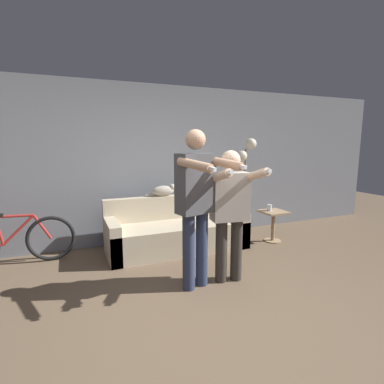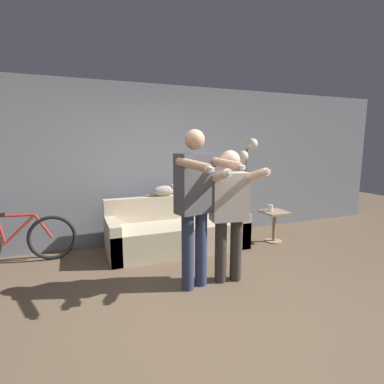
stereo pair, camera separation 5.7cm
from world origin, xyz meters
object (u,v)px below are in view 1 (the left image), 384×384
object	(u,v)px
person_left	(196,199)
cat	(164,191)
couch	(177,232)
cup	(269,208)
side_table	(273,220)
person_right	(230,207)
floor_lamp	(246,163)
bicycle	(13,241)

from	to	relation	value
person_left	cat	xyz separation A→B (m)	(0.11, 1.59, -0.15)
couch	cup	bearing A→B (deg)	-7.94
side_table	person_left	bearing A→B (deg)	-151.33
couch	cat	size ratio (longest dim) A/B	4.34
person_right	cat	world-z (taller)	person_right
floor_lamp	cup	bearing A→B (deg)	-50.07
person_left	cup	xyz separation A→B (m)	(1.81, 1.07, -0.47)
person_left	bicycle	world-z (taller)	person_left
person_right	side_table	distance (m)	1.84
person_right	cat	xyz separation A→B (m)	(-0.32, 1.59, -0.02)
person_left	cup	distance (m)	2.15
cat	bicycle	bearing A→B (deg)	-178.59
cup	cat	bearing A→B (deg)	162.97
cup	bicycle	world-z (taller)	bicycle
person_left	floor_lamp	bearing A→B (deg)	28.70
cat	side_table	size ratio (longest dim) A/B	0.95
couch	cup	size ratio (longest dim) A/B	20.16
side_table	bicycle	world-z (taller)	bicycle
couch	bicycle	bearing A→B (deg)	173.84
cup	bicycle	bearing A→B (deg)	173.10
person_left	cat	distance (m)	1.60
person_right	cup	xyz separation A→B (m)	(1.38, 1.07, -0.34)
couch	bicycle	distance (m)	2.28
floor_lamp	side_table	bearing A→B (deg)	-49.17
person_left	floor_lamp	size ratio (longest dim) A/B	1.04
couch	person_right	world-z (taller)	person_right
person_left	floor_lamp	xyz separation A→B (m)	(1.53, 1.40, 0.27)
couch	person_right	size ratio (longest dim) A/B	1.37
couch	floor_lamp	xyz separation A→B (m)	(1.30, 0.11, 1.04)
side_table	couch	bearing A→B (deg)	170.56
person_left	side_table	size ratio (longest dim) A/B	3.44
cat	side_table	bearing A→B (deg)	-18.07
cat	person_right	bearing A→B (deg)	-78.66
bicycle	person_left	bearing A→B (deg)	-36.89
side_table	cat	bearing A→B (deg)	161.93
cat	floor_lamp	xyz separation A→B (m)	(1.42, -0.19, 0.42)
cat	person_left	bearing A→B (deg)	-94.07
bicycle	couch	bearing A→B (deg)	-6.16
cat	floor_lamp	size ratio (longest dim) A/B	0.29
couch	floor_lamp	bearing A→B (deg)	4.92
couch	person_left	bearing A→B (deg)	-99.86
person_right	bicycle	distance (m)	2.97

